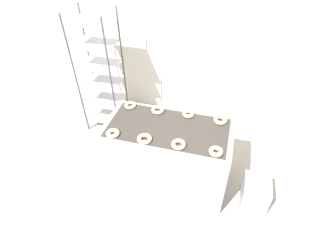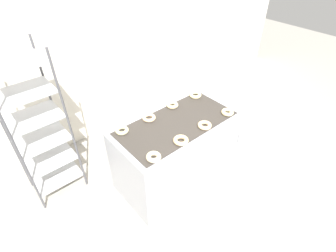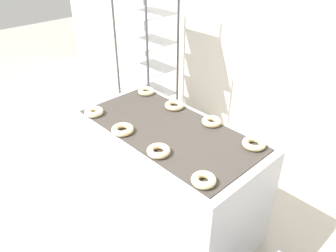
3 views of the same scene
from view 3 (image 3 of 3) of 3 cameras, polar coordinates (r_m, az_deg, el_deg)
name	(u,v)px [view 3 (image 3 of 3)]	position (r m, az deg, el deg)	size (l,w,h in m)	color
wall_back	(288,19)	(3.30, 20.23, 17.11)	(8.00, 0.05, 2.80)	silver
fryer_machine	(168,176)	(2.61, 0.00, -8.63)	(1.45, 0.73, 0.88)	#A8AAB2
baking_rack_cart	(147,55)	(3.67, -3.71, 12.31)	(0.56, 0.45, 1.80)	#4C4C51
donut_near_left	(94,112)	(2.58, -12.79, 2.44)	(0.15, 0.15, 0.05)	beige
donut_near_midleft	(123,129)	(2.32, -7.93, -0.60)	(0.16, 0.16, 0.04)	#EFCA8E
donut_near_midright	(159,151)	(2.09, -1.66, -4.35)	(0.15, 0.15, 0.04)	beige
donut_near_right	(204,180)	(1.88, 6.22, -9.31)	(0.14, 0.14, 0.04)	beige
donut_far_left	(146,91)	(2.86, -3.82, 6.07)	(0.14, 0.14, 0.04)	beige
donut_far_midleft	(174,105)	(2.62, 1.11, 3.63)	(0.15, 0.15, 0.04)	beige
donut_far_midright	(212,121)	(2.41, 7.59, 0.80)	(0.14, 0.14, 0.04)	beige
donut_far_right	(254,144)	(2.23, 14.72, -2.98)	(0.15, 0.15, 0.04)	beige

